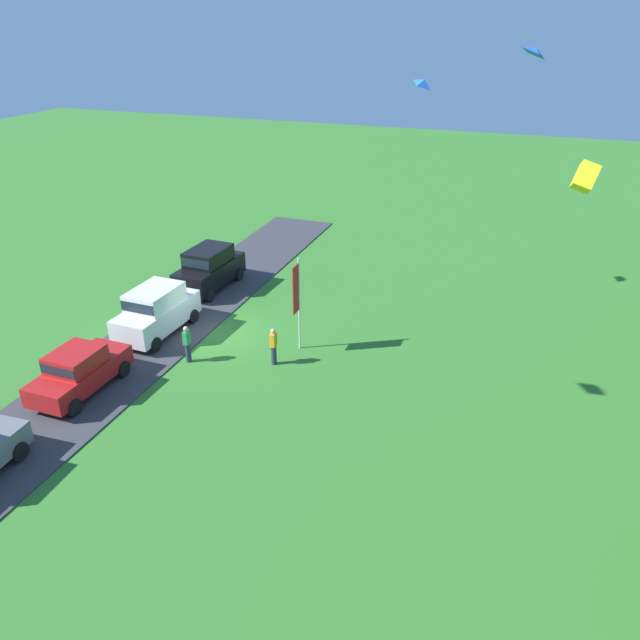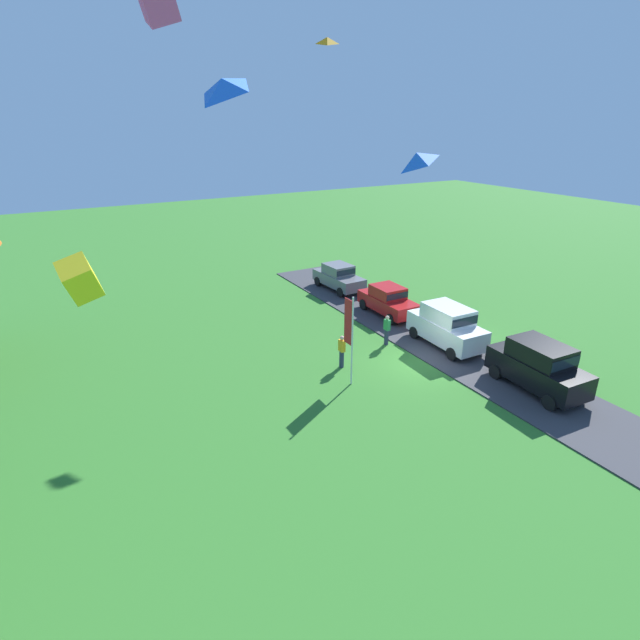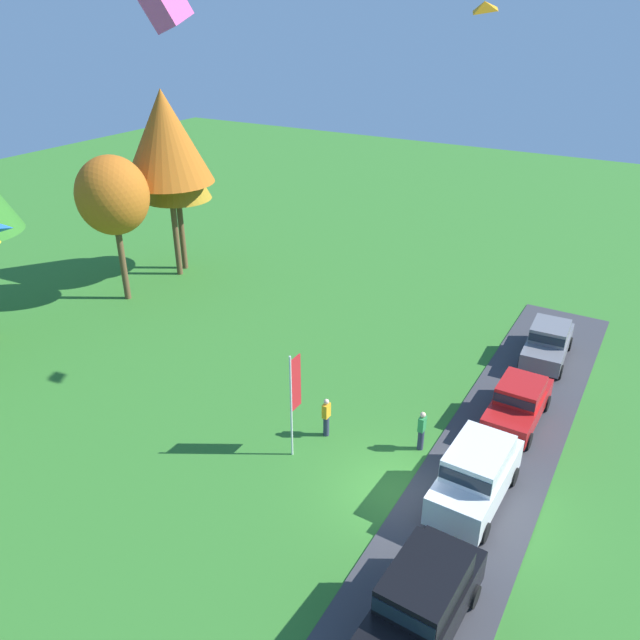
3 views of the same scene
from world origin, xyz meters
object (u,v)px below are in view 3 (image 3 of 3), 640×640
Objects in this scene: person_on_lawn at (422,430)px; car_sedan_by_flagpole at (519,401)px; tree_right_of_center at (165,137)px; tree_left_of_center at (175,166)px; car_sedan_mid_row at (548,341)px; kite_box_high_right at (164,4)px; tree_far_right at (113,196)px; car_suv_near_entrance at (423,599)px; flag_banner at (294,391)px; kite_diamond_low_drifter at (484,6)px; person_beside_suv at (326,417)px; car_suv_far_end at (476,472)px.

car_sedan_by_flagpole is at bearing -37.57° from person_on_lawn.
tree_right_of_center is 1.28× the size of tree_left_of_center.
car_sedan_mid_row is 21.91m from kite_box_high_right.
kite_box_high_right is (-0.19, 10.73, 14.59)m from person_on_lawn.
tree_far_right is (4.42, 20.13, 5.25)m from person_on_lawn.
flag_banner is at bearing 55.59° from car_suv_near_entrance.
flag_banner is (-6.97, -16.01, -3.37)m from tree_far_right.
tree_left_of_center is (0.33, 23.06, 5.63)m from car_sedan_mid_row.
person_beside_suv is at bearing 156.43° from kite_diamond_low_drifter.
car_sedan_by_flagpole is 0.53× the size of tree_far_right.
person_beside_suv is at bearing -108.38° from tree_far_right.
flag_banner is at bearing 160.26° from person_beside_suv.
kite_diamond_low_drifter is at bearing 17.13° from car_suv_near_entrance.
person_on_lawn is (7.41, 2.99, -0.42)m from car_suv_near_entrance.
car_suv_near_entrance is at bearing -117.77° from kite_box_high_right.
tree_far_right is (6.21, 22.80, 4.83)m from car_suv_far_end.
kite_diamond_low_drifter is (1.55, 3.64, 14.34)m from car_sedan_by_flagpole.
tree_right_of_center is 20.35m from flag_banner.
kite_diamond_low_drifter is at bearing 27.12° from car_suv_far_end.
car_sedan_mid_row is 9.79m from person_on_lawn.
car_suv_near_entrance reaches higher than car_sedan_mid_row.
kite_box_high_right reaches higher than flag_banner.
kite_box_high_right is at bearing -134.12° from tree_right_of_center.
flag_banner is at bearing -127.10° from tree_left_of_center.
tree_right_of_center is (5.21, 22.75, 7.52)m from car_sedan_by_flagpole.
car_suv_near_entrance is 2.74× the size of person_on_lawn.
flag_banner is 4.81× the size of kite_diamond_low_drifter.
car_sedan_by_flagpole is at bearing -179.28° from car_sedan_mid_row.
tree_right_of_center is at bearing 91.57° from car_sedan_mid_row.
flag_banner is at bearing 121.75° from person_on_lawn.
car_sedan_by_flagpole is at bearing -113.09° from kite_diamond_low_drifter.
car_sedan_mid_row is at bearing -29.62° from flag_banner.
tree_left_of_center is at bearing 52.90° from flag_banner.
person_beside_suv and person_on_lawn have the same top height.
tree_right_of_center reaches higher than car_suv_far_end.
kite_box_high_right is at bearing 62.23° from car_suv_near_entrance.
car_suv_far_end is at bearing -96.55° from person_beside_suv.
car_suv_far_end is 3.24m from person_on_lawn.
tree_left_of_center is (9.75, 20.37, 5.79)m from person_on_lawn.
tree_right_of_center reaches higher than car_suv_near_entrance.
car_sedan_mid_row is 13.87m from flag_banner.
kite_diamond_low_drifter reaches higher than flag_banner.
kite_box_high_right is (1.60, 13.40, 14.17)m from car_suv_far_end.
tree_left_of_center is at bearing 64.43° from person_on_lawn.
car_suv_near_entrance is 5.17× the size of kite_diamond_low_drifter.
tree_far_right is 21.37m from kite_diamond_low_drifter.
flag_banner is (4.87, 7.11, 1.46)m from car_suv_near_entrance.
flag_banner is (-12.30, -16.26, -3.91)m from tree_left_of_center.
kite_box_high_right reaches higher than kite_diamond_low_drifter.
tree_left_of_center is (11.54, 23.05, 5.37)m from car_suv_far_end.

